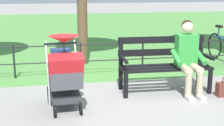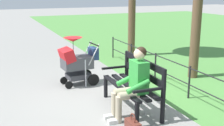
# 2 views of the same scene
# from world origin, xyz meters

# --- Properties ---
(ground_plane) EXTENTS (60.00, 60.00, 0.00)m
(ground_plane) POSITION_xyz_m (0.00, 0.00, 0.00)
(ground_plane) COLOR gray
(park_bench) EXTENTS (1.61, 0.64, 0.96)m
(park_bench) POSITION_xyz_m (-0.70, -0.12, 0.53)
(park_bench) COLOR black
(park_bench) RESTS_ON ground
(person_on_bench) EXTENTS (0.54, 0.74, 1.28)m
(person_on_bench) POSITION_xyz_m (-1.06, 0.11, 0.68)
(person_on_bench) COLOR tan
(person_on_bench) RESTS_ON ground
(stroller) EXTENTS (0.56, 0.92, 1.15)m
(stroller) POSITION_xyz_m (1.09, 0.50, 0.59)
(stroller) COLOR black
(stroller) RESTS_ON ground
(park_fence) EXTENTS (6.78, 0.04, 0.70)m
(park_fence) POSITION_xyz_m (0.00, -1.39, 0.42)
(park_fence) COLOR black
(park_fence) RESTS_ON ground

